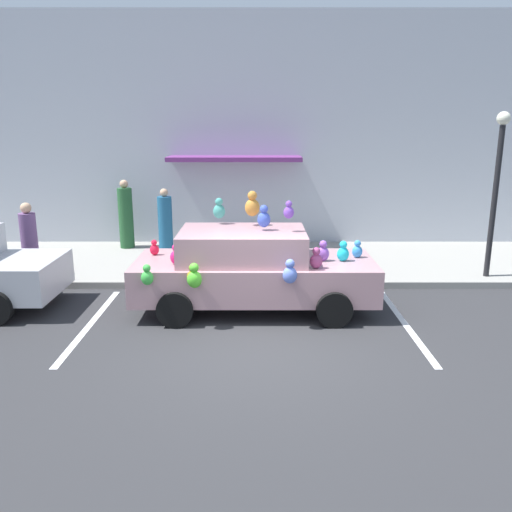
{
  "coord_description": "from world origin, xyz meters",
  "views": [
    {
      "loc": [
        -0.04,
        -7.73,
        3.46
      ],
      "look_at": [
        -0.06,
        2.36,
        0.9
      ],
      "focal_mm": 36.6,
      "sensor_mm": 36.0,
      "label": 1
    }
  ],
  "objects_px": {
    "plush_covered_car": "(253,269)",
    "teddy_bear_on_sidewalk": "(216,259)",
    "street_lamp_post": "(499,177)",
    "pedestrian_walking_past": "(167,222)",
    "pedestrian_near_shopfront": "(31,242)",
    "pedestrian_by_lamp": "(127,217)"
  },
  "relations": [
    {
      "from": "plush_covered_car",
      "to": "teddy_bear_on_sidewalk",
      "type": "bearing_deg",
      "value": 112.64
    },
    {
      "from": "plush_covered_car",
      "to": "teddy_bear_on_sidewalk",
      "type": "xyz_separation_m",
      "value": [
        -0.86,
        2.05,
        -0.36
      ]
    },
    {
      "from": "pedestrian_walking_past",
      "to": "pedestrian_near_shopfront",
      "type": "bearing_deg",
      "value": -137.84
    },
    {
      "from": "teddy_bear_on_sidewalk",
      "to": "pedestrian_by_lamp",
      "type": "height_order",
      "value": "pedestrian_by_lamp"
    },
    {
      "from": "plush_covered_car",
      "to": "teddy_bear_on_sidewalk",
      "type": "distance_m",
      "value": 2.25
    },
    {
      "from": "street_lamp_post",
      "to": "pedestrian_by_lamp",
      "type": "relative_size",
      "value": 1.92
    },
    {
      "from": "plush_covered_car",
      "to": "street_lamp_post",
      "type": "relative_size",
      "value": 1.26
    },
    {
      "from": "plush_covered_car",
      "to": "teddy_bear_on_sidewalk",
      "type": "relative_size",
      "value": 6.9
    },
    {
      "from": "pedestrian_walking_past",
      "to": "teddy_bear_on_sidewalk",
      "type": "bearing_deg",
      "value": -55.11
    },
    {
      "from": "teddy_bear_on_sidewalk",
      "to": "pedestrian_by_lamp",
      "type": "distance_m",
      "value": 3.65
    },
    {
      "from": "plush_covered_car",
      "to": "pedestrian_near_shopfront",
      "type": "height_order",
      "value": "plush_covered_car"
    },
    {
      "from": "teddy_bear_on_sidewalk",
      "to": "street_lamp_post",
      "type": "distance_m",
      "value": 6.4
    },
    {
      "from": "teddy_bear_on_sidewalk",
      "to": "pedestrian_near_shopfront",
      "type": "xyz_separation_m",
      "value": [
        -4.09,
        -0.25,
        0.46
      ]
    },
    {
      "from": "plush_covered_car",
      "to": "street_lamp_post",
      "type": "distance_m",
      "value": 5.74
    },
    {
      "from": "plush_covered_car",
      "to": "pedestrian_walking_past",
      "type": "distance_m",
      "value": 4.78
    },
    {
      "from": "teddy_bear_on_sidewalk",
      "to": "pedestrian_near_shopfront",
      "type": "bearing_deg",
      "value": -176.54
    },
    {
      "from": "pedestrian_walking_past",
      "to": "pedestrian_by_lamp",
      "type": "bearing_deg",
      "value": 161.94
    },
    {
      "from": "teddy_bear_on_sidewalk",
      "to": "pedestrian_walking_past",
      "type": "relative_size",
      "value": 0.39
    },
    {
      "from": "street_lamp_post",
      "to": "pedestrian_walking_past",
      "type": "height_order",
      "value": "street_lamp_post"
    },
    {
      "from": "teddy_bear_on_sidewalk",
      "to": "street_lamp_post",
      "type": "xyz_separation_m",
      "value": [
        6.1,
        -0.3,
        1.91
      ]
    },
    {
      "from": "street_lamp_post",
      "to": "pedestrian_near_shopfront",
      "type": "relative_size",
      "value": 2.16
    },
    {
      "from": "pedestrian_near_shopfront",
      "to": "pedestrian_walking_past",
      "type": "distance_m",
      "value": 3.53
    }
  ]
}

